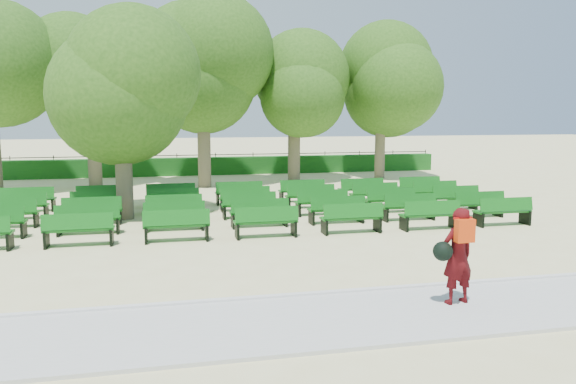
# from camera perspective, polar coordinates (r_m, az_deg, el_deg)

# --- Properties ---
(ground) EXTENTS (120.00, 120.00, 0.00)m
(ground) POSITION_cam_1_polar(r_m,az_deg,el_deg) (15.63, -6.00, -3.66)
(ground) COLOR beige
(paving) EXTENTS (30.00, 2.20, 0.06)m
(paving) POSITION_cam_1_polar(r_m,az_deg,el_deg) (8.59, -0.04, -13.23)
(paving) COLOR #BBBCB7
(paving) RESTS_ON ground
(curb) EXTENTS (30.00, 0.12, 0.10)m
(curb) POSITION_cam_1_polar(r_m,az_deg,el_deg) (9.64, -1.56, -10.71)
(curb) COLOR silver
(curb) RESTS_ON ground
(hedge) EXTENTS (26.00, 0.70, 0.90)m
(hedge) POSITION_cam_1_polar(r_m,az_deg,el_deg) (29.39, -9.23, 2.60)
(hedge) COLOR #165417
(hedge) RESTS_ON ground
(fence) EXTENTS (26.00, 0.10, 1.02)m
(fence) POSITION_cam_1_polar(r_m,az_deg,el_deg) (29.83, -9.26, 1.81)
(fence) COLOR black
(fence) RESTS_ON ground
(tree_line) EXTENTS (21.80, 6.80, 7.04)m
(tree_line) POSITION_cam_1_polar(r_m,az_deg,el_deg) (25.47, -8.65, 0.78)
(tree_line) COLOR #325F19
(tree_line) RESTS_ON ground
(bench_array) EXTENTS (1.63, 0.56, 1.02)m
(bench_array) POSITION_cam_1_polar(r_m,az_deg,el_deg) (17.05, -3.86, -2.38)
(bench_array) COLOR #105E15
(bench_array) RESTS_ON ground
(tree_among) EXTENTS (4.28, 4.28, 5.84)m
(tree_among) POSITION_cam_1_polar(r_m,az_deg,el_deg) (17.33, -16.65, 10.12)
(tree_among) COLOR brown
(tree_among) RESTS_ON ground
(person) EXTENTS (0.77, 0.49, 1.58)m
(person) POSITION_cam_1_polar(r_m,az_deg,el_deg) (9.52, 16.77, -6.10)
(person) COLOR #44090C
(person) RESTS_ON ground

